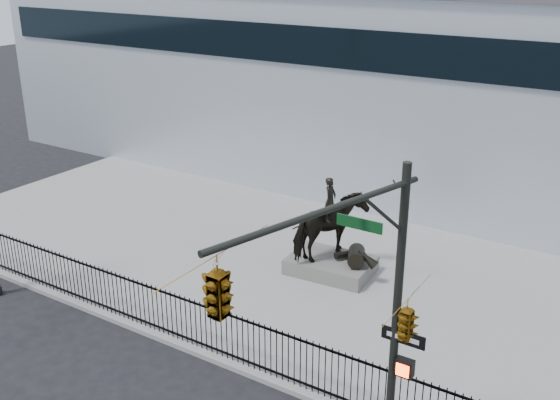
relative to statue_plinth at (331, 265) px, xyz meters
The scene contains 7 objects.
ground 7.55m from the statue_plinth, 102.96° to the right, with size 120.00×120.00×0.00m, color black.
plaza 1.76m from the statue_plinth, 168.35° to the right, with size 30.00×12.00×0.15m, color gray.
building 13.40m from the statue_plinth, 97.62° to the left, with size 44.00×14.00×9.00m, color silver.
picket_fence 6.35m from the statue_plinth, 105.50° to the right, with size 22.10×0.10×1.50m.
statue_plinth is the anchor object (origin of this frame).
equestrian_statue 1.39m from the statue_plinth, ahead, with size 3.64×2.39×3.09m.
traffic_signal_right 11.40m from the statue_plinth, 62.95° to the right, with size 2.17×6.86×7.00m.
Camera 1 is at (11.27, -10.85, 10.68)m, focal length 42.00 mm.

